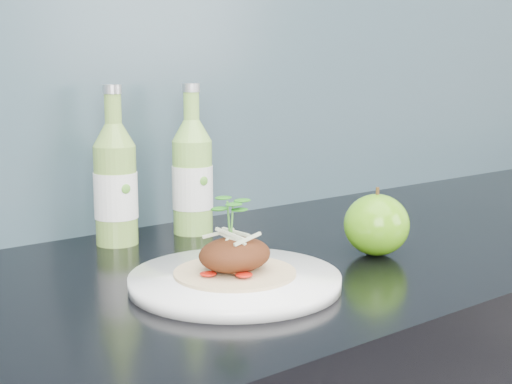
# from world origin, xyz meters

# --- Properties ---
(subway_backsplash) EXTENTS (4.00, 0.02, 0.70)m
(subway_backsplash) POSITION_xyz_m (0.00, 1.99, 1.25)
(subway_backsplash) COLOR #668EA0
(subway_backsplash) RESTS_ON kitchen_counter
(dinner_plate) EXTENTS (0.33, 0.33, 0.02)m
(dinner_plate) POSITION_xyz_m (-0.10, 1.62, 0.91)
(dinner_plate) COLOR white
(dinner_plate) RESTS_ON kitchen_counter
(pork_taco) EXTENTS (0.15, 0.15, 0.10)m
(pork_taco) POSITION_xyz_m (-0.10, 1.62, 0.94)
(pork_taco) COLOR tan
(pork_taco) RESTS_ON dinner_plate
(green_apple) EXTENTS (0.12, 0.12, 0.10)m
(green_apple) POSITION_xyz_m (0.15, 1.62, 0.94)
(green_apple) COLOR #569910
(green_apple) RESTS_ON kitchen_counter
(cider_bottle_left) EXTENTS (0.09, 0.09, 0.24)m
(cider_bottle_left) POSITION_xyz_m (-0.11, 1.90, 0.99)
(cider_bottle_left) COLOR #7BA645
(cider_bottle_left) RESTS_ON kitchen_counter
(cider_bottle_right) EXTENTS (0.08, 0.08, 0.24)m
(cider_bottle_right) POSITION_xyz_m (0.02, 1.89, 0.99)
(cider_bottle_right) COLOR #86BE4F
(cider_bottle_right) RESTS_ON kitchen_counter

